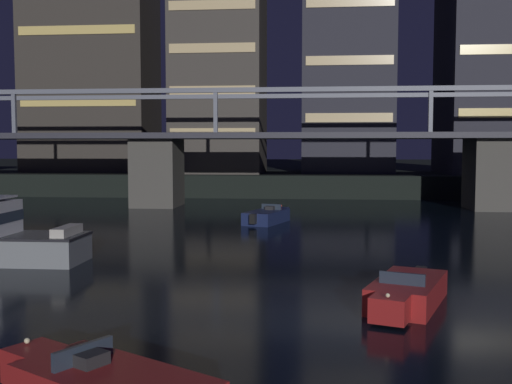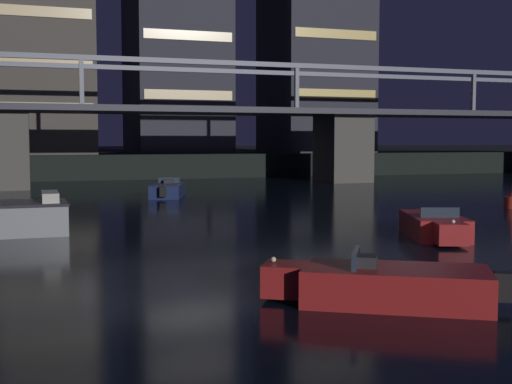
{
  "view_description": "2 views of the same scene",
  "coord_description": "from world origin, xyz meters",
  "px_view_note": "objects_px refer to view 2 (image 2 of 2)",
  "views": [
    {
      "loc": [
        -0.53,
        -16.25,
        4.85
      ],
      "look_at": [
        -3.49,
        14.93,
        2.56
      ],
      "focal_mm": 42.86,
      "sensor_mm": 36.0,
      "label": 1
    },
    {
      "loc": [
        -11.4,
        -18.24,
        3.52
      ],
      "look_at": [
        -1.56,
        11.28,
        1.1
      ],
      "focal_mm": 47.13,
      "sensor_mm": 36.0,
      "label": 2
    }
  ],
  "objects_px": {
    "tower_west_tall": "(41,42)",
    "speedboat_near_center": "(168,190)",
    "speedboat_mid_center": "(435,226)",
    "tower_east_tall": "(315,12)",
    "speedboat_mid_left": "(385,285)",
    "river_bridge": "(186,131)",
    "tower_central": "(175,16)"
  },
  "relations": [
    {
      "from": "speedboat_mid_center",
      "to": "speedboat_mid_left",
      "type": "bearing_deg",
      "value": -129.01
    },
    {
      "from": "tower_central",
      "to": "speedboat_mid_left",
      "type": "xyz_separation_m",
      "value": [
        -7.16,
        -56.81,
        -15.87
      ]
    },
    {
      "from": "tower_west_tall",
      "to": "speedboat_near_center",
      "type": "distance_m",
      "value": 28.4
    },
    {
      "from": "river_bridge",
      "to": "speedboat_mid_center",
      "type": "xyz_separation_m",
      "value": [
        2.31,
        -30.59,
        -3.8
      ]
    },
    {
      "from": "tower_east_tall",
      "to": "speedboat_mid_left",
      "type": "height_order",
      "value": "tower_east_tall"
    },
    {
      "from": "tower_central",
      "to": "tower_east_tall",
      "type": "height_order",
      "value": "tower_east_tall"
    },
    {
      "from": "tower_west_tall",
      "to": "speedboat_mid_center",
      "type": "distance_m",
      "value": 48.38
    },
    {
      "from": "tower_east_tall",
      "to": "speedboat_near_center",
      "type": "bearing_deg",
      "value": -129.27
    },
    {
      "from": "river_bridge",
      "to": "speedboat_mid_left",
      "type": "distance_m",
      "value": 39.16
    },
    {
      "from": "tower_east_tall",
      "to": "speedboat_mid_center",
      "type": "bearing_deg",
      "value": -108.12
    },
    {
      "from": "river_bridge",
      "to": "tower_west_tall",
      "type": "height_order",
      "value": "tower_west_tall"
    },
    {
      "from": "speedboat_mid_center",
      "to": "tower_east_tall",
      "type": "bearing_deg",
      "value": 71.88
    },
    {
      "from": "river_bridge",
      "to": "tower_east_tall",
      "type": "distance_m",
      "value": 26.26
    },
    {
      "from": "speedboat_near_center",
      "to": "river_bridge",
      "type": "bearing_deg",
      "value": 71.26
    },
    {
      "from": "river_bridge",
      "to": "speedboat_mid_left",
      "type": "bearing_deg",
      "value": -96.33
    },
    {
      "from": "tower_west_tall",
      "to": "speedboat_mid_center",
      "type": "relative_size",
      "value": 4.1
    },
    {
      "from": "river_bridge",
      "to": "speedboat_near_center",
      "type": "height_order",
      "value": "river_bridge"
    },
    {
      "from": "tower_west_tall",
      "to": "speedboat_mid_left",
      "type": "xyz_separation_m",
      "value": [
        6.09,
        -53.23,
        -12.11
      ]
    },
    {
      "from": "river_bridge",
      "to": "tower_east_tall",
      "type": "bearing_deg",
      "value": 41.22
    },
    {
      "from": "speedboat_mid_left",
      "to": "tower_central",
      "type": "bearing_deg",
      "value": 82.81
    },
    {
      "from": "speedboat_mid_left",
      "to": "speedboat_mid_center",
      "type": "distance_m",
      "value": 10.49
    },
    {
      "from": "tower_central",
      "to": "speedboat_near_center",
      "type": "relative_size",
      "value": 5.53
    },
    {
      "from": "speedboat_near_center",
      "to": "speedboat_mid_center",
      "type": "distance_m",
      "value": 21.15
    },
    {
      "from": "speedboat_mid_center",
      "to": "tower_central",
      "type": "bearing_deg",
      "value": 89.34
    },
    {
      "from": "speedboat_mid_left",
      "to": "speedboat_mid_center",
      "type": "xyz_separation_m",
      "value": [
        6.6,
        8.15,
        0.0
      ]
    },
    {
      "from": "tower_east_tall",
      "to": "speedboat_mid_left",
      "type": "xyz_separation_m",
      "value": [
        -21.56,
        -53.86,
        -16.55
      ]
    },
    {
      "from": "river_bridge",
      "to": "speedboat_mid_left",
      "type": "height_order",
      "value": "river_bridge"
    },
    {
      "from": "tower_central",
      "to": "speedboat_near_center",
      "type": "bearing_deg",
      "value": -102.63
    },
    {
      "from": "tower_central",
      "to": "speedboat_near_center",
      "type": "distance_m",
      "value": 33.08
    },
    {
      "from": "speedboat_near_center",
      "to": "speedboat_mid_left",
      "type": "bearing_deg",
      "value": -91.64
    },
    {
      "from": "tower_west_tall",
      "to": "speedboat_near_center",
      "type": "height_order",
      "value": "tower_west_tall"
    },
    {
      "from": "speedboat_mid_center",
      "to": "tower_west_tall",
      "type": "bearing_deg",
      "value": 105.72
    }
  ]
}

